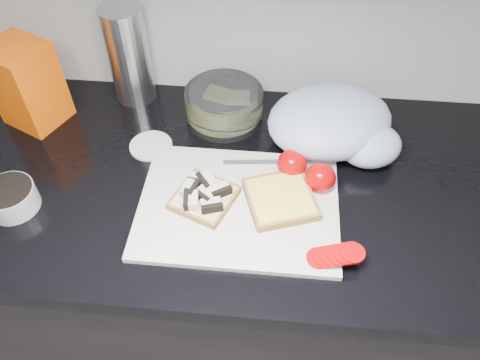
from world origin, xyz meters
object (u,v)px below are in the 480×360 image
Objects in this scene: glass_bowl at (224,105)px; bread_bag at (27,84)px; cutting_board at (239,205)px; steel_canister at (129,55)px.

bread_bag is at bearing -174.44° from glass_bowl.
cutting_board is 2.18× the size of glass_bowl.
steel_canister reaches higher than glass_bowl.
glass_bowl is 0.94× the size of bread_bag.
cutting_board is 0.46m from steel_canister.
steel_canister reaches higher than cutting_board.
cutting_board is at bearing 0.42° from bread_bag.
bread_bag reaches higher than glass_bowl.
cutting_board is 1.69× the size of steel_canister.
steel_canister reaches higher than bread_bag.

